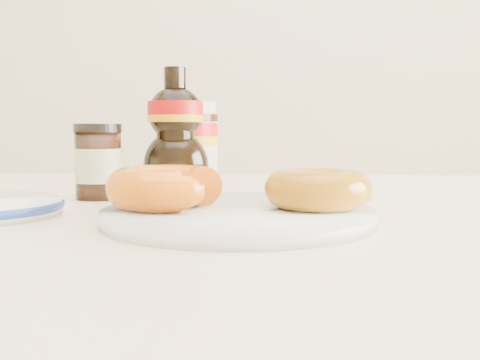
{
  "coord_description": "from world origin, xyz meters",
  "views": [
    {
      "loc": [
        0.08,
        -0.5,
        0.84
      ],
      "look_at": [
        0.06,
        0.05,
        0.79
      ],
      "focal_mm": 40.0,
      "sensor_mm": 36.0,
      "label": 1
    }
  ],
  "objects_px": {
    "donut_whole": "(318,189)",
    "dark_jar": "(99,162)",
    "nutella_jar": "(188,142)",
    "dining_table": "(190,278)",
    "plate": "(238,214)",
    "donut_bitten": "(165,187)",
    "syrup_bottle": "(176,132)"
  },
  "relations": [
    {
      "from": "donut_whole",
      "to": "donut_bitten",
      "type": "bearing_deg",
      "value": -178.6
    },
    {
      "from": "plate",
      "to": "donut_whole",
      "type": "relative_size",
      "value": 2.54
    },
    {
      "from": "nutella_jar",
      "to": "dark_jar",
      "type": "bearing_deg",
      "value": -125.77
    },
    {
      "from": "dining_table",
      "to": "dark_jar",
      "type": "distance_m",
      "value": 0.19
    },
    {
      "from": "dining_table",
      "to": "donut_whole",
      "type": "relative_size",
      "value": 13.8
    },
    {
      "from": "donut_whole",
      "to": "plate",
      "type": "bearing_deg",
      "value": -174.63
    },
    {
      "from": "plate",
      "to": "syrup_bottle",
      "type": "distance_m",
      "value": 0.23
    },
    {
      "from": "dining_table",
      "to": "nutella_jar",
      "type": "distance_m",
      "value": 0.25
    },
    {
      "from": "plate",
      "to": "donut_whole",
      "type": "xyz_separation_m",
      "value": [
        0.08,
        0.01,
        0.02
      ]
    },
    {
      "from": "donut_bitten",
      "to": "nutella_jar",
      "type": "xyz_separation_m",
      "value": [
        -0.02,
        0.29,
        0.04
      ]
    },
    {
      "from": "donut_bitten",
      "to": "donut_whole",
      "type": "xyz_separation_m",
      "value": [
        0.15,
        0.0,
        -0.0
      ]
    },
    {
      "from": "dining_table",
      "to": "donut_bitten",
      "type": "height_order",
      "value": "donut_bitten"
    },
    {
      "from": "nutella_jar",
      "to": "dark_jar",
      "type": "relative_size",
      "value": 1.36
    },
    {
      "from": "donut_whole",
      "to": "syrup_bottle",
      "type": "height_order",
      "value": "syrup_bottle"
    },
    {
      "from": "donut_whole",
      "to": "nutella_jar",
      "type": "bearing_deg",
      "value": 119.63
    },
    {
      "from": "syrup_bottle",
      "to": "dark_jar",
      "type": "xyz_separation_m",
      "value": [
        -0.09,
        -0.04,
        -0.04
      ]
    },
    {
      "from": "syrup_bottle",
      "to": "plate",
      "type": "bearing_deg",
      "value": -65.76
    },
    {
      "from": "donut_whole",
      "to": "dining_table",
      "type": "bearing_deg",
      "value": 146.32
    },
    {
      "from": "syrup_bottle",
      "to": "dark_jar",
      "type": "height_order",
      "value": "syrup_bottle"
    },
    {
      "from": "donut_bitten",
      "to": "donut_whole",
      "type": "bearing_deg",
      "value": -16.87
    },
    {
      "from": "plate",
      "to": "donut_bitten",
      "type": "distance_m",
      "value": 0.07
    },
    {
      "from": "plate",
      "to": "donut_bitten",
      "type": "bearing_deg",
      "value": 177.08
    },
    {
      "from": "plate",
      "to": "nutella_jar",
      "type": "xyz_separation_m",
      "value": [
        -0.09,
        0.3,
        0.06
      ]
    },
    {
      "from": "plate",
      "to": "dark_jar",
      "type": "xyz_separation_m",
      "value": [
        -0.18,
        0.16,
        0.04
      ]
    },
    {
      "from": "dining_table",
      "to": "donut_whole",
      "type": "xyz_separation_m",
      "value": [
        0.14,
        -0.09,
        0.11
      ]
    },
    {
      "from": "dining_table",
      "to": "nutella_jar",
      "type": "relative_size",
      "value": 10.92
    },
    {
      "from": "dining_table",
      "to": "dark_jar",
      "type": "bearing_deg",
      "value": 151.71
    },
    {
      "from": "nutella_jar",
      "to": "plate",
      "type": "bearing_deg",
      "value": -73.35
    },
    {
      "from": "donut_whole",
      "to": "dark_jar",
      "type": "relative_size",
      "value": 1.07
    },
    {
      "from": "plate",
      "to": "syrup_bottle",
      "type": "xyz_separation_m",
      "value": [
        -0.09,
        0.2,
        0.08
      ]
    },
    {
      "from": "dining_table",
      "to": "syrup_bottle",
      "type": "bearing_deg",
      "value": 106.74
    },
    {
      "from": "dining_table",
      "to": "plate",
      "type": "relative_size",
      "value": 5.43
    }
  ]
}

